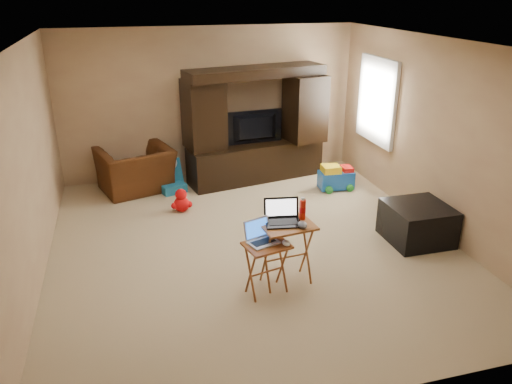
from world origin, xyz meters
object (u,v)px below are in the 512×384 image
object	(u,v)px
child_rocker	(171,177)
tray_table_left	(267,269)
water_bottle	(303,209)
laptop_right	(283,213)
push_toy	(336,177)
tray_table_right	(286,254)
mouse_right	(303,225)
recliner	(136,170)
ottoman	(417,223)
television	(256,128)
mouse_left	(286,243)
entertainment_center	(256,125)
plush_toy	(181,200)
laptop_left	(263,233)

from	to	relation	value
child_rocker	tray_table_left	world-z (taller)	tray_table_left
water_bottle	laptop_right	bearing A→B (deg)	-165.96
push_toy	tray_table_right	size ratio (longest dim) A/B	0.78
laptop_right	mouse_right	distance (m)	0.24
laptop_right	mouse_right	bearing A→B (deg)	-30.16
push_toy	laptop_right	world-z (taller)	laptop_right
recliner	ottoman	xyz separation A→B (m)	(3.42, -2.71, -0.11)
television	ottoman	xyz separation A→B (m)	(1.42, -2.68, -0.66)
laptop_right	mouse_left	world-z (taller)	laptop_right
television	ottoman	size ratio (longest dim) A/B	1.27
push_toy	tray_table_left	bearing A→B (deg)	-122.62
entertainment_center	water_bottle	bearing A→B (deg)	-106.78
plush_toy	laptop_left	size ratio (longest dim) A/B	1.16
tray_table_left	water_bottle	distance (m)	0.74
laptop_left	television	bearing A→B (deg)	57.34
television	ottoman	bearing A→B (deg)	112.72
laptop_right	push_toy	bearing A→B (deg)	63.99
push_toy	mouse_left	distance (m)	3.18
mouse_right	water_bottle	xyz separation A→B (m)	(0.07, 0.20, 0.08)
mouse_right	television	bearing A→B (deg)	83.08
plush_toy	water_bottle	world-z (taller)	water_bottle
laptop_left	laptop_right	size ratio (longest dim) A/B	0.81
ottoman	mouse_right	xyz separation A→B (m)	(-1.83, -0.63, 0.51)
entertainment_center	ottoman	bearing A→B (deg)	-73.20
laptop_left	mouse_right	xyz separation A→B (m)	(0.42, -0.02, 0.05)
recliner	laptop_left	size ratio (longest dim) A/B	3.56
plush_toy	push_toy	world-z (taller)	push_toy
entertainment_center	child_rocker	size ratio (longest dim) A/B	4.59
plush_toy	ottoman	distance (m)	3.31
child_rocker	ottoman	bearing A→B (deg)	-59.48
television	ottoman	distance (m)	3.11
tray_table_left	tray_table_right	size ratio (longest dim) A/B	0.81
plush_toy	water_bottle	xyz separation A→B (m)	(1.08, -2.13, 0.66)
child_rocker	tray_table_left	bearing A→B (deg)	-96.52
mouse_left	push_toy	bearing A→B (deg)	56.48
entertainment_center	mouse_right	distance (m)	3.39
laptop_left	recliner	bearing A→B (deg)	90.82
tray_table_right	child_rocker	bearing A→B (deg)	100.43
ottoman	recliner	bearing A→B (deg)	141.63
tray_table_left	laptop_left	distance (m)	0.41
child_rocker	laptop_left	size ratio (longest dim) A/B	1.64
entertainment_center	mouse_left	world-z (taller)	entertainment_center
push_toy	television	bearing A→B (deg)	150.44
tray_table_left	laptop_right	world-z (taller)	laptop_right
recliner	plush_toy	world-z (taller)	recliner
television	push_toy	size ratio (longest dim) A/B	1.70
tray_table_left	tray_table_right	world-z (taller)	tray_table_right
push_toy	laptop_left	distance (m)	3.24
ottoman	mouse_right	bearing A→B (deg)	-160.97
entertainment_center	tray_table_right	size ratio (longest dim) A/B	3.19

